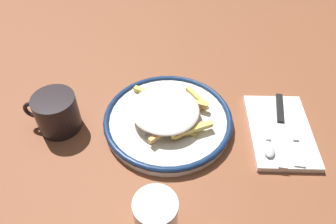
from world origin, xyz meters
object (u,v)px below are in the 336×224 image
object	(u,v)px
fries_heap	(166,110)
coffee_mug	(56,113)
napkin	(280,131)
fork	(295,133)
water_glass	(157,217)
knife	(280,122)
spoon	(269,139)
plate	(168,120)

from	to	relation	value
fries_heap	coffee_mug	world-z (taller)	coffee_mug
napkin	fork	size ratio (longest dim) A/B	1.17
napkin	coffee_mug	bearing A→B (deg)	2.12
water_glass	fork	bearing A→B (deg)	-139.89
fries_heap	napkin	distance (m)	0.25
knife	water_glass	distance (m)	0.36
napkin	knife	xyz separation A→B (m)	(-0.00, -0.02, 0.01)
knife	spoon	distance (m)	0.06
plate	knife	world-z (taller)	plate
napkin	fries_heap	bearing A→B (deg)	-2.18
plate	fork	xyz separation A→B (m)	(-0.27, 0.02, 0.00)
fork	spoon	world-z (taller)	spoon
fork	spoon	bearing A→B (deg)	21.28
fork	water_glass	bearing A→B (deg)	40.11
napkin	spoon	distance (m)	0.05
fries_heap	fork	world-z (taller)	fries_heap
plate	knife	bearing A→B (deg)	-177.10
knife	water_glass	size ratio (longest dim) A/B	2.34
water_glass	plate	bearing A→B (deg)	-89.50
fries_heap	spoon	bearing A→B (deg)	168.56
fries_heap	coffee_mug	bearing A→B (deg)	6.68
plate	fries_heap	xyz separation A→B (m)	(0.00, -0.00, 0.03)
spoon	knife	bearing A→B (deg)	-121.50
fork	napkin	bearing A→B (deg)	-24.09
fries_heap	water_glass	size ratio (longest dim) A/B	2.36
water_glass	fries_heap	bearing A→B (deg)	-88.48
napkin	spoon	size ratio (longest dim) A/B	1.35
plate	fries_heap	distance (m)	0.03
coffee_mug	water_glass	bearing A→B (deg)	137.33
knife	spoon	world-z (taller)	spoon
fries_heap	coffee_mug	distance (m)	0.24
plate	spoon	xyz separation A→B (m)	(-0.21, 0.04, 0.00)
plate	knife	xyz separation A→B (m)	(-0.25, -0.01, 0.00)
plate	coffee_mug	size ratio (longest dim) A/B	2.40
napkin	spoon	xyz separation A→B (m)	(0.03, 0.03, 0.01)
fries_heap	knife	distance (m)	0.25
spoon	fork	bearing A→B (deg)	-158.72
spoon	fries_heap	bearing A→B (deg)	-11.44
fork	water_glass	world-z (taller)	water_glass
spoon	napkin	bearing A→B (deg)	-131.52
spoon	coffee_mug	world-z (taller)	coffee_mug
plate	water_glass	xyz separation A→B (m)	(-0.00, 0.25, 0.03)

